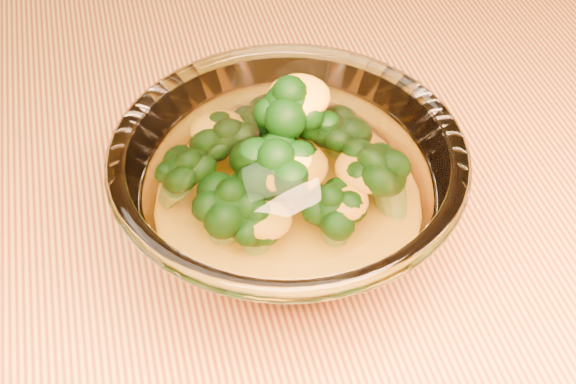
% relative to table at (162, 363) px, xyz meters
% --- Properties ---
extents(table, '(1.20, 0.80, 0.75)m').
position_rel_table_xyz_m(table, '(0.00, 0.00, 0.00)').
color(table, gold).
rests_on(table, ground).
extents(glass_bowl, '(0.23, 0.23, 0.10)m').
position_rel_table_xyz_m(glass_bowl, '(0.10, 0.01, 0.15)').
color(glass_bowl, white).
rests_on(glass_bowl, table).
extents(cheese_sauce, '(0.13, 0.13, 0.04)m').
position_rel_table_xyz_m(cheese_sauce, '(0.10, 0.01, 0.13)').
color(cheese_sauce, yellow).
rests_on(cheese_sauce, glass_bowl).
extents(broccoli_heap, '(0.15, 0.12, 0.09)m').
position_rel_table_xyz_m(broccoli_heap, '(0.10, 0.02, 0.17)').
color(broccoli_heap, black).
rests_on(broccoli_heap, cheese_sauce).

